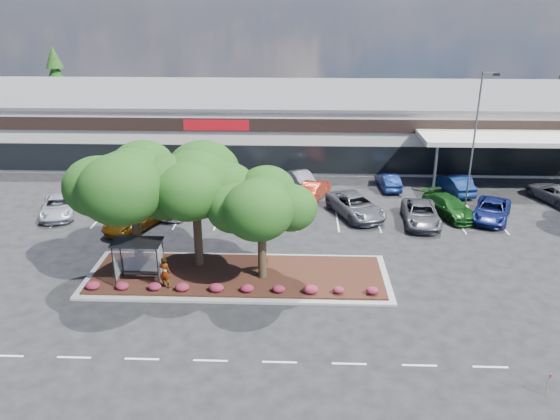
{
  "coord_description": "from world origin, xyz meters",
  "views": [
    {
      "loc": [
        1.59,
        -24.78,
        15.71
      ],
      "look_at": [
        0.36,
        8.56,
        2.6
      ],
      "focal_mm": 35.0,
      "sensor_mm": 36.0,
      "label": 1
    }
  ],
  "objects_px": {
    "survey_stake": "(549,382)",
    "car_0": "(58,206)",
    "car_1": "(134,219)",
    "light_pole": "(474,152)"
  },
  "relations": [
    {
      "from": "survey_stake",
      "to": "light_pole",
      "type": "bearing_deg",
      "value": 83.08
    },
    {
      "from": "survey_stake",
      "to": "car_0",
      "type": "relative_size",
      "value": 0.22
    },
    {
      "from": "light_pole",
      "to": "car_0",
      "type": "relative_size",
      "value": 2.08
    },
    {
      "from": "car_0",
      "to": "car_1",
      "type": "height_order",
      "value": "car_1"
    },
    {
      "from": "car_0",
      "to": "car_1",
      "type": "bearing_deg",
      "value": -36.79
    },
    {
      "from": "survey_stake",
      "to": "car_1",
      "type": "xyz_separation_m",
      "value": [
        -22.38,
        16.96,
        0.01
      ]
    },
    {
      "from": "light_pole",
      "to": "car_1",
      "type": "height_order",
      "value": "light_pole"
    },
    {
      "from": "light_pole",
      "to": "survey_stake",
      "type": "bearing_deg",
      "value": -96.92
    },
    {
      "from": "light_pole",
      "to": "car_1",
      "type": "xyz_separation_m",
      "value": [
        -24.98,
        -4.42,
        -4.05
      ]
    },
    {
      "from": "survey_stake",
      "to": "car_1",
      "type": "distance_m",
      "value": 28.08
    }
  ]
}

